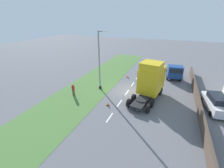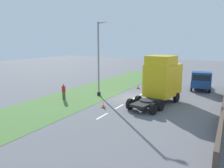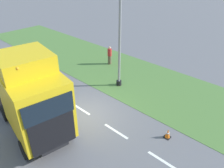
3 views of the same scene
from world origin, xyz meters
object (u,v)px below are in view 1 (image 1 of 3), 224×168
flatbed_truck (174,72)px  lorry_cab (151,80)px  parked_car (216,103)px  traffic_cone_trailing (108,103)px  pedestrian (73,90)px  traffic_cone_lead (128,76)px  lamp_post (100,64)px

flatbed_truck → lorry_cab: bearing=61.1°
parked_car → traffic_cone_trailing: bearing=-171.4°
pedestrian → traffic_cone_trailing: size_ratio=3.02×
lorry_cab → traffic_cone_lead: (-4.76, 5.45, -2.17)m
flatbed_truck → pedestrian: size_ratio=3.13×
pedestrian → traffic_cone_lead: bearing=61.7°
lorry_cab → traffic_cone_trailing: size_ratio=12.63×
lamp_post → traffic_cone_lead: bearing=67.1°
traffic_cone_lead → lamp_post: bearing=-112.9°
lorry_cab → lamp_post: (-7.26, -0.48, 1.38)m
lamp_post → pedestrian: lamp_post is taller
lorry_cab → parked_car: (7.66, -0.58, -1.50)m
lorry_cab → pedestrian: 10.59m
lamp_post → traffic_cone_trailing: (2.94, -3.96, -3.55)m
traffic_cone_lead → traffic_cone_trailing: 9.90m
parked_car → lamp_post: 15.19m
lorry_cab → traffic_cone_trailing: (-4.32, -4.44, -2.17)m
lorry_cab → parked_car: size_ratio=1.50×
flatbed_truck → lamp_post: 13.28m
pedestrian → traffic_cone_lead: 10.55m
parked_car → lamp_post: lamp_post is taller
lorry_cab → traffic_cone_lead: lorry_cab is taller
flatbed_truck → traffic_cone_trailing: size_ratio=9.46×
lamp_post → traffic_cone_lead: size_ratio=14.52×
lorry_cab → pedestrian: size_ratio=4.18×
lorry_cab → pedestrian: lorry_cab is taller
pedestrian → flatbed_truck: bearing=42.5°
lorry_cab → lamp_post: lamp_post is taller
parked_car → lorry_cab: bearing=166.4°
traffic_cone_trailing → parked_car: bearing=17.9°
flatbed_truck → parked_car: bearing=111.4°
parked_car → lamp_post: size_ratio=0.58×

